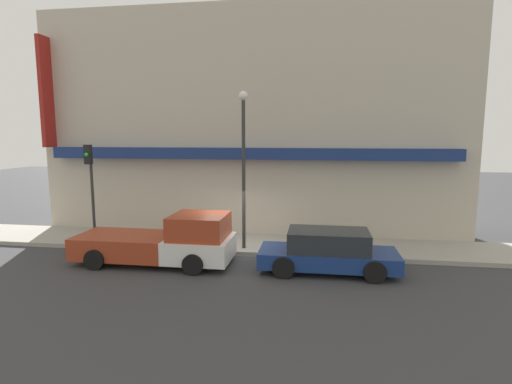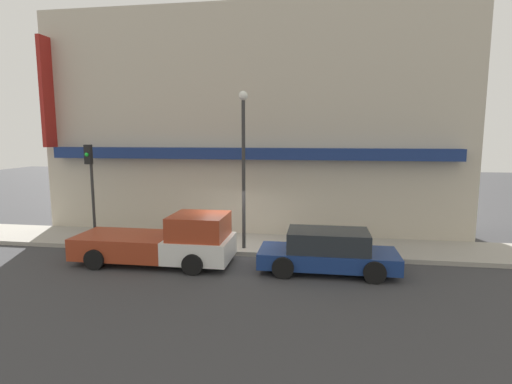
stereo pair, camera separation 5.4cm
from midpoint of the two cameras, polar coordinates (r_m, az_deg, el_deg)
ground_plane at (r=15.83m, az=-3.39°, el=-9.10°), size 80.00×80.00×0.00m
sidewalk at (r=17.20m, az=-2.35°, el=-7.38°), size 36.00×2.98×0.18m
building at (r=19.52m, az=-0.78°, el=9.67°), size 19.80×3.80×10.45m
pickup_truck at (r=15.07m, az=-12.96°, el=-6.94°), size 5.76×2.29×1.87m
parked_car at (r=14.08m, az=10.13°, el=-8.36°), size 4.71×2.01×1.46m
fire_hydrant at (r=16.12m, az=-4.79°, el=-6.91°), size 0.21×0.21×0.66m
street_lamp at (r=15.64m, az=-1.90°, el=5.57°), size 0.36×0.36×6.18m
traffic_light at (r=17.97m, az=-22.65°, el=2.08°), size 0.28×0.42×4.12m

